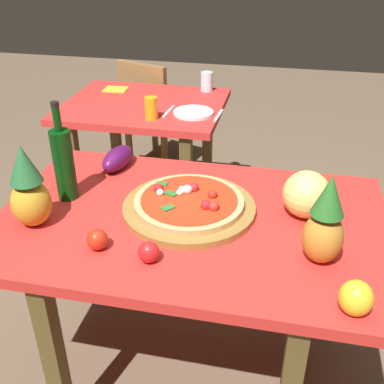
# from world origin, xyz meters

# --- Properties ---
(ground_plane) EXTENTS (10.00, 10.00, 0.00)m
(ground_plane) POSITION_xyz_m (0.00, 0.00, 0.00)
(ground_plane) COLOR brown
(display_table) EXTENTS (1.37, 0.88, 0.76)m
(display_table) POSITION_xyz_m (0.00, 0.00, 0.67)
(display_table) COLOR brown
(display_table) RESTS_ON ground_plane
(background_table) EXTENTS (0.92, 0.75, 0.76)m
(background_table) POSITION_xyz_m (-0.52, 1.14, 0.63)
(background_table) COLOR brown
(background_table) RESTS_ON ground_plane
(dining_chair) EXTENTS (0.51, 0.51, 0.85)m
(dining_chair) POSITION_xyz_m (-0.66, 1.74, 0.48)
(dining_chair) COLOR olive
(dining_chair) RESTS_ON ground_plane
(pizza_board) EXTENTS (0.48, 0.48, 0.02)m
(pizza_board) POSITION_xyz_m (-0.01, 0.04, 0.77)
(pizza_board) COLOR olive
(pizza_board) RESTS_ON display_table
(pizza) EXTENTS (0.39, 0.39, 0.05)m
(pizza) POSITION_xyz_m (-0.01, 0.04, 0.80)
(pizza) COLOR tan
(pizza) RESTS_ON pizza_board
(wine_bottle) EXTENTS (0.08, 0.08, 0.37)m
(wine_bottle) POSITION_xyz_m (-0.48, 0.04, 0.90)
(wine_bottle) COLOR #08370D
(wine_bottle) RESTS_ON display_table
(pineapple_left) EXTENTS (0.12, 0.12, 0.29)m
(pineapple_left) POSITION_xyz_m (0.44, -0.15, 0.89)
(pineapple_left) COLOR #C0812C
(pineapple_left) RESTS_ON display_table
(pineapple_right) EXTENTS (0.13, 0.13, 0.29)m
(pineapple_right) POSITION_xyz_m (-0.52, -0.15, 0.89)
(pineapple_right) COLOR gold
(pineapple_right) RESTS_ON display_table
(melon) EXTENTS (0.17, 0.17, 0.17)m
(melon) POSITION_xyz_m (0.39, 0.10, 0.84)
(melon) COLOR #E3DF6E
(melon) RESTS_ON display_table
(bell_pepper) EXTENTS (0.09, 0.09, 0.10)m
(bell_pepper) POSITION_xyz_m (0.52, -0.36, 0.80)
(bell_pepper) COLOR yellow
(bell_pepper) RESTS_ON display_table
(eggplant) EXTENTS (0.12, 0.21, 0.09)m
(eggplant) POSITION_xyz_m (-0.38, 0.31, 0.80)
(eggplant) COLOR #51114D
(eggplant) RESTS_ON display_table
(tomato_near_board) EXTENTS (0.07, 0.07, 0.07)m
(tomato_near_board) POSITION_xyz_m (-0.25, -0.24, 0.79)
(tomato_near_board) COLOR red
(tomato_near_board) RESTS_ON display_table
(tomato_beside_pepper) EXTENTS (0.07, 0.07, 0.07)m
(tomato_beside_pepper) POSITION_xyz_m (-0.07, -0.27, 0.79)
(tomato_beside_pepper) COLOR red
(tomato_beside_pepper) RESTS_ON display_table
(tomato_at_corner) EXTENTS (0.06, 0.06, 0.06)m
(tomato_at_corner) POSITION_xyz_m (-0.59, -0.01, 0.79)
(tomato_at_corner) COLOR red
(tomato_at_corner) RESTS_ON display_table
(drinking_glass_juice) EXTENTS (0.07, 0.07, 0.12)m
(drinking_glass_juice) POSITION_xyz_m (-0.41, 0.90, 0.82)
(drinking_glass_juice) COLOR #F4A118
(drinking_glass_juice) RESTS_ON background_table
(drinking_glass_water) EXTENTS (0.08, 0.08, 0.12)m
(drinking_glass_water) POSITION_xyz_m (-0.21, 1.44, 0.81)
(drinking_glass_water) COLOR silver
(drinking_glass_water) RESTS_ON background_table
(dinner_plate) EXTENTS (0.22, 0.22, 0.02)m
(dinner_plate) POSITION_xyz_m (-0.20, 1.02, 0.76)
(dinner_plate) COLOR white
(dinner_plate) RESTS_ON background_table
(fork_utensil) EXTENTS (0.03, 0.18, 0.01)m
(fork_utensil) POSITION_xyz_m (-0.34, 1.02, 0.76)
(fork_utensil) COLOR silver
(fork_utensil) RESTS_ON background_table
(knife_utensil) EXTENTS (0.03, 0.18, 0.01)m
(knife_utensil) POSITION_xyz_m (-0.06, 1.02, 0.76)
(knife_utensil) COLOR silver
(knife_utensil) RESTS_ON background_table
(napkin_folded) EXTENTS (0.15, 0.13, 0.01)m
(napkin_folded) POSITION_xyz_m (-0.77, 1.34, 0.76)
(napkin_folded) COLOR yellow
(napkin_folded) RESTS_ON background_table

